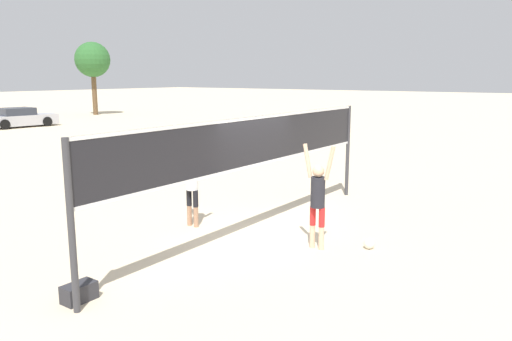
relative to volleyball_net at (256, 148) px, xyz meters
name	(u,v)px	position (x,y,z in m)	size (l,w,h in m)	color
ground_plane	(256,234)	(0.00, 0.00, -1.88)	(200.00, 200.00, 0.00)	beige
volleyball_net	(256,148)	(0.00, 0.00, 0.00)	(9.02, 0.10, 2.55)	#38383D
player_spiker	(318,195)	(-0.04, -1.51, -0.78)	(0.28, 0.70, 2.08)	beige
player_blocker	(192,179)	(-0.37, 1.51, -0.78)	(0.28, 0.70, 2.10)	tan
volleyball	(369,243)	(0.55, -2.36, -1.77)	(0.21, 0.21, 0.21)	silver
gear_bag	(79,292)	(-4.22, 0.28, -1.74)	(0.50, 0.29, 0.28)	#2D2D33
parked_car_far	(19,118)	(9.40, 26.19, -1.29)	(4.66, 2.31, 1.29)	#B7B7BC
tree_left_cluster	(93,60)	(19.04, 31.03, 2.79)	(2.99, 2.99, 6.23)	brown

